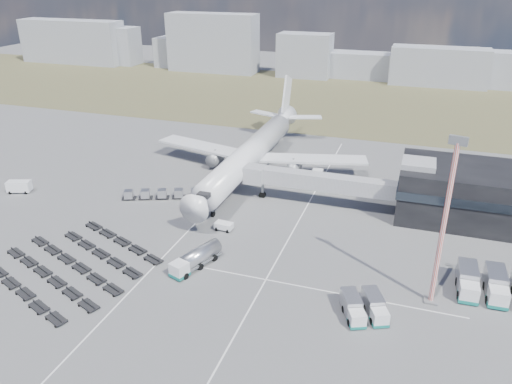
% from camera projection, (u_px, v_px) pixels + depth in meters
% --- Properties ---
extents(ground, '(420.00, 420.00, 0.00)m').
position_uv_depth(ground, '(193.00, 238.00, 87.58)').
color(ground, '#565659').
rests_on(ground, ground).
extents(grass_strip, '(420.00, 90.00, 0.01)m').
position_uv_depth(grass_strip, '(321.00, 98.00, 182.66)').
color(grass_strip, '#4A452C').
rests_on(grass_strip, ground).
extents(lane_markings, '(47.12, 110.00, 0.01)m').
position_uv_depth(lane_markings, '(251.00, 239.00, 87.33)').
color(lane_markings, silver).
rests_on(lane_markings, ground).
extents(terminal, '(30.40, 16.40, 11.00)m').
position_uv_depth(terminal, '(482.00, 194.00, 92.24)').
color(terminal, black).
rests_on(terminal, ground).
extents(jet_bridge, '(30.30, 3.80, 7.05)m').
position_uv_depth(jet_bridge, '(309.00, 180.00, 98.53)').
color(jet_bridge, '#939399').
rests_on(jet_bridge, ground).
extents(airliner, '(51.59, 64.53, 17.62)m').
position_uv_depth(airliner, '(253.00, 151.00, 113.39)').
color(airliner, silver).
rests_on(airliner, ground).
extents(skyline, '(299.71, 21.89, 25.33)m').
position_uv_depth(skyline, '(300.00, 55.00, 216.21)').
color(skyline, '#9396A0').
rests_on(skyline, ground).
extents(fuel_tanker, '(5.47, 9.90, 3.11)m').
position_uv_depth(fuel_tanker, '(196.00, 258.00, 78.63)').
color(fuel_tanker, silver).
rests_on(fuel_tanker, ground).
extents(pushback_tug, '(3.32, 2.04, 1.45)m').
position_uv_depth(pushback_tug, '(224.00, 226.00, 90.19)').
color(pushback_tug, silver).
rests_on(pushback_tug, ground).
extents(utility_van, '(5.20, 3.55, 2.50)m').
position_uv_depth(utility_van, '(19.00, 187.00, 105.17)').
color(utility_van, silver).
rests_on(utility_van, ground).
extents(catering_truck, '(2.90, 5.98, 2.65)m').
position_uv_depth(catering_truck, '(316.00, 179.00, 108.74)').
color(catering_truck, silver).
rests_on(catering_truck, ground).
extents(service_trucks_near, '(7.34, 7.86, 2.53)m').
position_uv_depth(service_trucks_near, '(364.00, 307.00, 67.70)').
color(service_trucks_near, silver).
rests_on(service_trucks_near, ground).
extents(service_trucks_far, '(14.39, 8.21, 3.15)m').
position_uv_depth(service_trucks_far, '(511.00, 287.00, 71.24)').
color(service_trucks_far, silver).
rests_on(service_trucks_far, ground).
extents(uld_row, '(15.78, 7.69, 1.79)m').
position_uv_depth(uld_row, '(162.00, 194.00, 102.31)').
color(uld_row, black).
rests_on(uld_row, ground).
extents(baggage_dollies, '(29.61, 27.42, 0.78)m').
position_uv_depth(baggage_dollies, '(71.00, 264.00, 79.32)').
color(baggage_dollies, black).
rests_on(baggage_dollies, ground).
extents(floodlight_mast, '(2.35, 1.90, 24.61)m').
position_uv_depth(floodlight_mast, '(444.00, 225.00, 66.04)').
color(floodlight_mast, red).
rests_on(floodlight_mast, ground).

